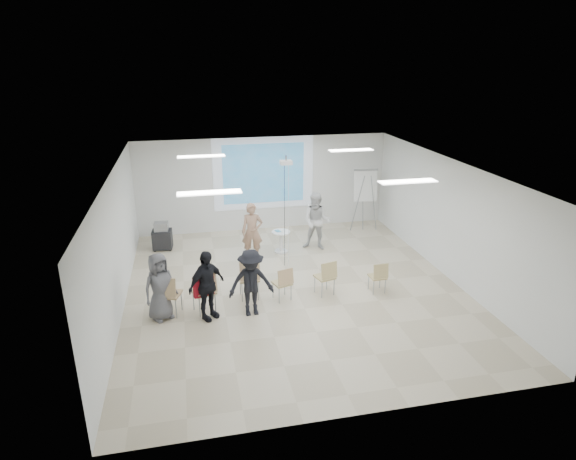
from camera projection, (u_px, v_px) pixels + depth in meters
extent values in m
cube|color=beige|center=(295.00, 291.00, 11.80)|extent=(8.00, 9.00, 0.10)
cube|color=white|center=(296.00, 166.00, 10.73)|extent=(8.00, 9.00, 0.10)
cube|color=silver|center=(264.00, 184.00, 15.44)|extent=(8.00, 0.10, 3.00)
cube|color=silver|center=(114.00, 245.00, 10.46)|extent=(0.10, 9.00, 3.00)
cube|color=silver|center=(452.00, 220.00, 12.06)|extent=(0.10, 9.00, 3.00)
cube|color=silver|center=(264.00, 173.00, 15.26)|extent=(3.20, 0.01, 2.30)
cube|color=teal|center=(264.00, 174.00, 15.25)|extent=(2.60, 0.01, 1.90)
cylinder|color=silver|center=(281.00, 251.00, 13.97)|extent=(0.50, 0.50, 0.04)
cylinder|color=white|center=(281.00, 242.00, 13.87)|extent=(0.14, 0.14, 0.57)
cylinder|color=white|center=(281.00, 232.00, 13.77)|extent=(0.68, 0.68, 0.04)
cube|color=silver|center=(283.00, 231.00, 13.76)|extent=(0.22, 0.20, 0.01)
cube|color=#419BC4|center=(278.00, 231.00, 13.77)|extent=(0.17, 0.21, 0.01)
imported|color=#A57D65|center=(252.00, 228.00, 13.21)|extent=(0.73, 0.55, 1.83)
imported|color=silver|center=(317.00, 218.00, 13.90)|extent=(1.13, 1.04, 1.88)
cube|color=silver|center=(257.00, 215.00, 13.38)|extent=(0.05, 0.12, 0.04)
cube|color=white|center=(309.00, 206.00, 13.98)|extent=(0.10, 0.14, 0.04)
cube|color=tan|center=(170.00, 294.00, 10.49)|extent=(0.57, 0.57, 0.04)
cube|color=tan|center=(165.00, 288.00, 10.20)|extent=(0.45, 0.23, 0.43)
cylinder|color=gray|center=(160.00, 308.00, 10.42)|extent=(0.03, 0.03, 0.47)
cylinder|color=gray|center=(176.00, 309.00, 10.38)|extent=(0.03, 0.03, 0.47)
cylinder|color=gray|center=(166.00, 300.00, 10.76)|extent=(0.03, 0.03, 0.47)
cylinder|color=gray|center=(182.00, 301.00, 10.72)|extent=(0.03, 0.03, 0.47)
cube|color=tan|center=(204.00, 292.00, 10.58)|extent=(0.58, 0.58, 0.04)
cube|color=tan|center=(207.00, 284.00, 10.32)|extent=(0.46, 0.24, 0.43)
cylinder|color=#94979C|center=(200.00, 307.00, 10.43)|extent=(0.03, 0.03, 0.48)
cylinder|color=gray|center=(215.00, 303.00, 10.61)|extent=(0.03, 0.03, 0.48)
cylinder|color=gray|center=(194.00, 300.00, 10.73)|extent=(0.03, 0.03, 0.48)
cylinder|color=gray|center=(209.00, 296.00, 10.91)|extent=(0.03, 0.03, 0.48)
cube|color=tan|center=(249.00, 278.00, 11.21)|extent=(0.47, 0.47, 0.04)
cube|color=tan|center=(250.00, 271.00, 10.91)|extent=(0.46, 0.10, 0.44)
cylinder|color=gray|center=(242.00, 292.00, 11.09)|extent=(0.02, 0.02, 0.49)
cylinder|color=gray|center=(258.00, 291.00, 11.16)|extent=(0.02, 0.02, 0.49)
cylinder|color=gray|center=(240.00, 285.00, 11.43)|extent=(0.02, 0.02, 0.49)
cylinder|color=gray|center=(256.00, 284.00, 11.51)|extent=(0.02, 0.02, 0.49)
cube|color=tan|center=(282.00, 283.00, 11.15)|extent=(0.48, 0.48, 0.04)
cube|color=tan|center=(286.00, 277.00, 10.92)|extent=(0.39, 0.19, 0.37)
cylinder|color=gray|center=(279.00, 295.00, 11.02)|extent=(0.03, 0.03, 0.41)
cylinder|color=gray|center=(291.00, 292.00, 11.17)|extent=(0.03, 0.03, 0.41)
cylinder|color=gray|center=(273.00, 290.00, 11.28)|extent=(0.03, 0.03, 0.41)
cylinder|color=#92949A|center=(285.00, 287.00, 11.42)|extent=(0.03, 0.03, 0.41)
cube|color=tan|center=(325.00, 277.00, 11.39)|extent=(0.51, 0.51, 0.04)
cube|color=tan|center=(329.00, 271.00, 11.14)|extent=(0.42, 0.19, 0.39)
cylinder|color=gray|center=(322.00, 290.00, 11.26)|extent=(0.03, 0.03, 0.43)
cylinder|color=gray|center=(334.00, 287.00, 11.40)|extent=(0.03, 0.03, 0.43)
cylinder|color=gray|center=(315.00, 284.00, 11.54)|extent=(0.03, 0.03, 0.43)
cylinder|color=#96989E|center=(327.00, 281.00, 11.68)|extent=(0.03, 0.03, 0.43)
cube|color=tan|center=(377.00, 277.00, 11.51)|extent=(0.38, 0.38, 0.04)
cube|color=tan|center=(381.00, 271.00, 11.28)|extent=(0.37, 0.09, 0.35)
cylinder|color=gray|center=(374.00, 288.00, 11.41)|extent=(0.02, 0.02, 0.39)
cylinder|color=gray|center=(385.00, 286.00, 11.48)|extent=(0.02, 0.02, 0.39)
cylinder|color=gray|center=(369.00, 282.00, 11.68)|extent=(0.02, 0.02, 0.39)
cylinder|color=gray|center=(380.00, 281.00, 11.75)|extent=(0.02, 0.02, 0.39)
cube|color=#A41421|center=(204.00, 287.00, 10.30)|extent=(0.46, 0.25, 0.43)
imported|color=black|center=(249.00, 276.00, 11.22)|extent=(0.37, 0.27, 0.03)
imported|color=black|center=(206.00, 281.00, 10.18)|extent=(1.21, 1.12, 1.79)
imported|color=black|center=(251.00, 279.00, 10.35)|extent=(1.15, 0.66, 1.73)
imported|color=#5E5E63|center=(159.00, 283.00, 10.19)|extent=(0.99, 0.89, 1.69)
cylinder|color=gray|center=(357.00, 204.00, 15.24)|extent=(0.33, 0.26, 1.87)
cylinder|color=gray|center=(374.00, 203.00, 15.29)|extent=(0.38, 0.19, 1.87)
cylinder|color=gray|center=(363.00, 201.00, 15.58)|extent=(0.07, 0.42, 1.86)
cube|color=silver|center=(365.00, 185.00, 15.19)|extent=(0.76, 0.30, 1.04)
cube|color=gray|center=(366.00, 170.00, 15.06)|extent=(0.76, 0.15, 0.07)
cube|color=black|center=(162.00, 239.00, 14.09)|extent=(0.59, 0.49, 0.55)
cube|color=#94969C|center=(161.00, 226.00, 13.96)|extent=(0.41, 0.36, 0.24)
cylinder|color=black|center=(155.00, 250.00, 14.01)|extent=(0.07, 0.07, 0.07)
cylinder|color=black|center=(170.00, 250.00, 14.06)|extent=(0.07, 0.07, 0.07)
cylinder|color=black|center=(156.00, 246.00, 14.32)|extent=(0.07, 0.07, 0.07)
cylinder|color=black|center=(171.00, 245.00, 14.37)|extent=(0.07, 0.07, 0.07)
cube|color=white|center=(286.00, 163.00, 12.21)|extent=(0.30, 0.25, 0.10)
cylinder|color=gray|center=(286.00, 158.00, 12.17)|extent=(0.04, 0.04, 0.14)
cylinder|color=black|center=(285.00, 217.00, 12.62)|extent=(0.01, 0.01, 2.77)
cylinder|color=white|center=(288.00, 217.00, 12.62)|extent=(0.01, 0.01, 2.77)
cube|color=white|center=(201.00, 156.00, 12.20)|extent=(1.20, 0.30, 0.02)
cube|color=white|center=(351.00, 150.00, 12.99)|extent=(1.20, 0.30, 0.02)
cube|color=white|center=(209.00, 193.00, 8.99)|extent=(1.20, 0.30, 0.02)
cube|color=white|center=(408.00, 181.00, 9.78)|extent=(1.20, 0.30, 0.02)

